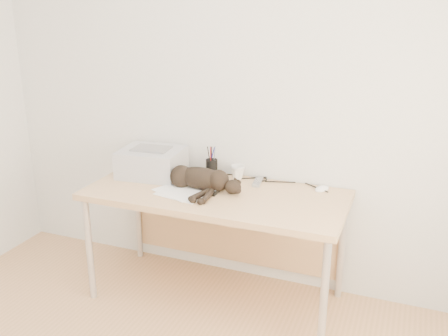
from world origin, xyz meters
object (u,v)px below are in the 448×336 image
at_px(desk, 221,207).
at_px(pen_cup, 212,167).
at_px(printer, 152,162).
at_px(cat, 198,179).
at_px(mouse, 322,187).
at_px(mug, 238,172).

bearing_deg(desk, pen_cup, 125.52).
relative_size(printer, pen_cup, 2.15).
distance_m(cat, mouse, 0.77).
bearing_deg(cat, pen_cup, 98.15).
xyz_separation_m(desk, mouse, (0.60, 0.19, 0.15)).
distance_m(mug, pen_cup, 0.19).
height_order(desk, mouse, mouse).
bearing_deg(pen_cup, mouse, -0.76).
relative_size(desk, mug, 16.59).
height_order(desk, printer, printer).
bearing_deg(desk, mouse, 17.82).
height_order(desk, mug, mug).
distance_m(mug, mouse, 0.56).
bearing_deg(printer, pen_cup, 22.19).
bearing_deg(mouse, printer, -151.92).
bearing_deg(cat, printer, 165.20).
bearing_deg(printer, mouse, 7.18).
xyz_separation_m(desk, pen_cup, (-0.15, 0.20, 0.19)).
bearing_deg(mouse, desk, -141.28).
bearing_deg(mug, mouse, 0.00).
bearing_deg(printer, cat, -17.88).
height_order(mug, mouse, mug).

